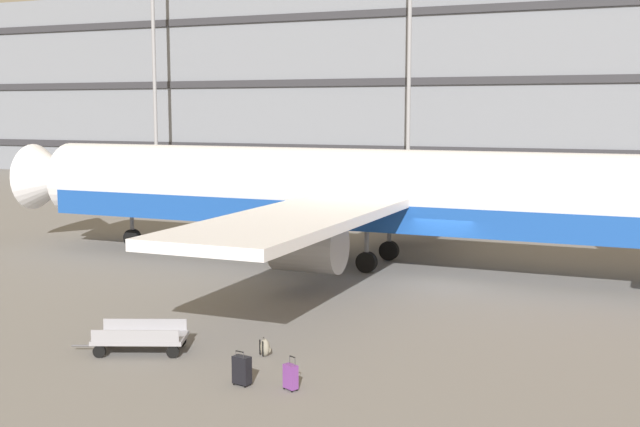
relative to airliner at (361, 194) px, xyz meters
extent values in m
plane|color=slate|center=(4.21, -1.79, -3.22)|extent=(600.00, 600.00, 0.00)
cube|color=slate|center=(4.21, 50.14, 6.38)|extent=(147.51, 19.98, 19.20)
cube|color=#2D2D33|center=(4.21, 40.05, -0.02)|extent=(146.04, 0.24, 0.70)
cube|color=#2D2D33|center=(4.21, 40.05, 6.38)|extent=(146.04, 0.24, 0.70)
cube|color=#2D2D33|center=(4.21, 40.05, 12.78)|extent=(146.04, 0.24, 0.70)
cylinder|color=silver|center=(-0.41, 0.00, 0.18)|extent=(31.55, 3.97, 3.67)
cube|color=#19479E|center=(-0.41, 0.00, -0.83)|extent=(30.29, 3.89, 1.17)
cone|color=silver|center=(-17.18, 0.17, 0.18)|extent=(2.97, 3.51, 3.49)
cube|color=silver|center=(0.51, -8.46, -0.10)|extent=(4.53, 13.28, 0.36)
cube|color=silver|center=(0.67, 8.45, -0.10)|extent=(4.53, 13.28, 0.36)
cylinder|color=#9E9EA3|center=(0.03, -6.07, -1.41)|extent=(2.64, 2.04, 2.02)
cylinder|color=#9E9EA3|center=(0.15, 6.07, -1.41)|extent=(2.64, 2.04, 2.02)
cylinder|color=black|center=(-12.39, 0.12, -2.77)|extent=(0.90, 0.36, 0.90)
cylinder|color=slate|center=(-12.39, 0.12, -1.99)|extent=(0.20, 0.20, 1.56)
cylinder|color=black|center=(0.83, -1.57, -2.77)|extent=(0.90, 0.36, 0.90)
cylinder|color=slate|center=(0.83, -1.57, -1.99)|extent=(0.20, 0.20, 1.56)
cylinder|color=black|center=(0.87, 1.55, -2.77)|extent=(0.90, 0.36, 0.90)
cylinder|color=slate|center=(0.87, 1.55, -1.99)|extent=(0.20, 0.20, 1.56)
cylinder|color=gray|center=(-34.09, 34.87, 9.07)|extent=(0.36, 0.36, 24.58)
cylinder|color=gray|center=(-7.94, 34.87, 8.51)|extent=(0.36, 0.36, 23.45)
cube|color=black|center=(2.61, -16.35, -2.81)|extent=(0.50, 0.34, 0.71)
cylinder|color=#333338|center=(2.47, -16.40, -2.39)|extent=(0.02, 0.02, 0.15)
cylinder|color=#333338|center=(2.72, -16.45, -2.39)|extent=(0.02, 0.02, 0.15)
cube|color=black|center=(2.60, -16.43, -2.32)|extent=(0.25, 0.07, 0.02)
cylinder|color=black|center=(2.45, -16.21, -3.19)|extent=(0.03, 0.05, 0.05)
cylinder|color=black|center=(2.81, -16.29, -3.19)|extent=(0.03, 0.05, 0.05)
cylinder|color=black|center=(2.41, -16.42, -3.19)|extent=(0.03, 0.05, 0.05)
cylinder|color=black|center=(2.77, -16.49, -3.19)|extent=(0.03, 0.05, 0.05)
cube|color=#72388C|center=(3.90, -16.21, -2.87)|extent=(0.43, 0.35, 0.60)
cylinder|color=#333338|center=(4.02, -16.20, -2.47)|extent=(0.02, 0.02, 0.19)
cylinder|color=#333338|center=(3.84, -16.11, -2.47)|extent=(0.02, 0.02, 0.19)
cube|color=black|center=(3.93, -16.15, -2.37)|extent=(0.19, 0.11, 0.02)
cylinder|color=black|center=(4.00, -16.35, -3.19)|extent=(0.04, 0.05, 0.05)
cylinder|color=black|center=(3.73, -16.22, -3.19)|extent=(0.04, 0.05, 0.05)
cylinder|color=black|center=(4.07, -16.20, -3.19)|extent=(0.04, 0.05, 0.05)
cylinder|color=black|center=(3.80, -16.07, -3.19)|extent=(0.04, 0.05, 0.05)
ellipsoid|color=gray|center=(2.07, -13.93, -2.96)|extent=(0.43, 0.41, 0.51)
ellipsoid|color=gray|center=(2.13, -13.84, -3.04)|extent=(0.26, 0.24, 0.23)
torus|color=black|center=(2.04, -13.96, -2.70)|extent=(0.07, 0.06, 0.08)
cube|color=black|center=(1.92, -13.96, -2.96)|extent=(0.04, 0.04, 0.43)
cube|color=black|center=(2.07, -14.07, -2.96)|extent=(0.04, 0.04, 0.43)
cube|color=gray|center=(-1.43, -14.94, -2.80)|extent=(2.90, 2.16, 0.12)
cylinder|color=#4C4C51|center=(-2.96, -15.55, -3.04)|extent=(0.67, 0.30, 0.05)
cube|color=gray|center=(-1.20, -15.52, -2.60)|extent=(2.31, 0.94, 0.40)
cube|color=gray|center=(-1.65, -14.37, -2.60)|extent=(2.31, 0.94, 0.40)
cylinder|color=black|center=(-2.19, -15.84, -3.04)|extent=(0.37, 0.23, 0.36)
cylinder|color=black|center=(-2.60, -14.81, -3.04)|extent=(0.37, 0.23, 0.36)
cylinder|color=black|center=(-0.26, -15.07, -3.04)|extent=(0.37, 0.23, 0.36)
cylinder|color=black|center=(-0.66, -14.05, -3.04)|extent=(0.37, 0.23, 0.36)
camera|label=1|loc=(11.96, -33.87, 3.72)|focal=45.33mm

